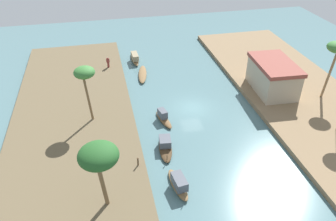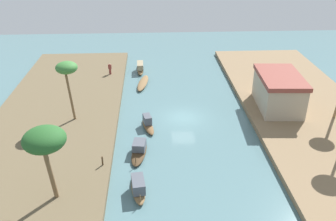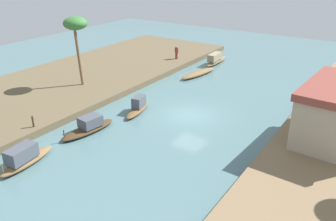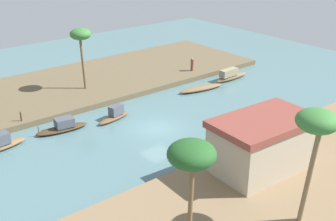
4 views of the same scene
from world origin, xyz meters
TOP-DOWN VIEW (x-y plane):
  - river_water at (0.00, 0.00)m, footprint 69.29×69.29m
  - riverbank_left at (0.00, -13.63)m, footprint 42.02×13.26m
  - riverbank_right at (0.00, 13.63)m, footprint 42.02×13.26m
  - sampan_near_left_bank at (11.91, -4.63)m, footprint 4.02×1.52m
  - sampan_foreground at (-14.26, -4.88)m, footprint 4.86×1.03m
  - sampan_downstream_large at (-9.34, -4.47)m, footprint 5.36×1.96m
  - sampan_midstream at (6.56, -4.65)m, footprint 4.59×1.80m
  - sampan_with_red_awning at (1.84, -3.86)m, footprint 3.76×1.65m
  - person_on_near_bank at (-11.96, -8.90)m, footprint 0.41×0.46m
  - mooring_post at (8.95, -7.67)m, footprint 0.14×0.14m
  - palm_tree_left_near at (0.61, -11.62)m, footprint 2.14×2.14m
  - palm_tree_left_far at (12.78, -10.84)m, footprint 3.01×3.01m
  - riverside_building at (-1.11, 10.49)m, footprint 7.43×4.78m

SIDE VIEW (x-z plane):
  - river_water at x=0.00m, z-range 0.00..0.00m
  - sampan_downstream_large at x=-9.34m, z-range 0.00..0.49m
  - riverbank_left at x=0.00m, z-range 0.00..0.55m
  - riverbank_right at x=0.00m, z-range 0.00..0.55m
  - sampan_midstream at x=6.56m, z-range -0.16..0.98m
  - sampan_with_red_awning at x=1.84m, z-range -0.19..1.10m
  - sampan_near_left_bank at x=11.91m, z-range -0.13..1.21m
  - sampan_foreground at x=-14.26m, z-range -0.13..1.21m
  - mooring_post at x=8.95m, z-range 0.55..1.39m
  - person_on_near_bank at x=-11.96m, z-range 0.50..2.04m
  - riverside_building at x=-1.11m, z-range 0.57..4.34m
  - palm_tree_left_far at x=12.78m, z-range 2.55..8.40m
  - palm_tree_left_near at x=0.61m, z-range 2.92..9.20m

